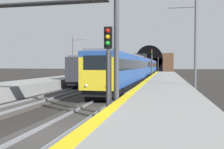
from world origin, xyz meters
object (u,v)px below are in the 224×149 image
Objects in this scene: railway_signal_far at (158,63)px; catenary_mast_near at (195,47)px; train_main_approaching at (142,67)px; overhead_signal_gantry at (38,19)px; train_adjacent_platform at (122,67)px; railway_signal_mid at (152,61)px; railway_signal_near at (108,64)px; catenary_mast_far at (73,58)px.

catenary_mast_near is (-68.43, -5.21, 1.05)m from railway_signal_far.
overhead_signal_gantry is (-35.17, 2.56, 3.05)m from train_main_approaching.
overhead_signal_gantry reaches higher than railway_signal_far.
train_adjacent_platform is 9.82× the size of railway_signal_mid.
train_main_approaching is 11.08× the size of railway_signal_far.
overhead_signal_gantry is at bearing -2.99° from train_main_approaching.
catenary_mast_near is at bearing 154.94° from railway_signal_near.
catenary_mast_far is at bearing -156.52° from railway_signal_near.
railway_signal_far is (35.84, -6.87, 1.05)m from train_adjacent_platform.
overhead_signal_gantry reaches higher than railway_signal_near.
overhead_signal_gantry reaches higher than railway_signal_mid.
train_main_approaching is 36.35m from railway_signal_near.
railway_signal_far is 0.61× the size of overhead_signal_gantry.
catenary_mast_far is at bearing 17.23° from overhead_signal_gantry.
train_main_approaching is 7.45× the size of catenary_mast_near.
catenary_mast_near is (-32.59, -12.08, 2.10)m from train_adjacent_platform.
train_adjacent_platform is 44.26m from railway_signal_near.
train_adjacent_platform is (7.42, 5.13, -0.08)m from train_main_approaching.
railway_signal_far is at bearing -180.00° from railway_signal_near.
train_adjacent_platform is at bearing -127.62° from railway_signal_mid.
overhead_signal_gantry is 13.84m from catenary_mast_near.
train_main_approaching is at bearing -39.34° from railway_signal_mid.
train_adjacent_platform reaches higher than railway_signal_near.
catenary_mast_near is at bearing -159.81° from train_adjacent_platform.
catenary_mast_near reaches higher than railway_signal_mid.
train_adjacent_platform is 8.77m from railway_signal_mid.
railway_signal_near is 34.69m from catenary_mast_far.
train_main_approaching is at bearing 15.43° from catenary_mast_near.
catenary_mast_near reaches higher than train_main_approaching.
railway_signal_mid is 0.75× the size of catenary_mast_far.
train_adjacent_platform is at bearing -10.85° from railway_signal_far.
train_adjacent_platform is 10.28× the size of railway_signal_far.
railway_signal_far is (43.26, -1.74, 0.97)m from train_main_approaching.
catenary_mast_far reaches higher than overhead_signal_gantry.
train_main_approaching is 13.48× the size of railway_signal_near.
catenary_mast_far reaches higher than train_adjacent_platform.
catenary_mast_near is 28.09m from catenary_mast_far.
catenary_mast_near is at bearing 16.62° from train_main_approaching.
train_main_approaching reaches higher than railway_signal_near.
train_adjacent_platform is at bearing -30.22° from catenary_mast_far.
railway_signal_near is at bearing 0.00° from railway_signal_far.
catenary_mast_near is (11.13, -5.21, 1.50)m from railway_signal_near.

